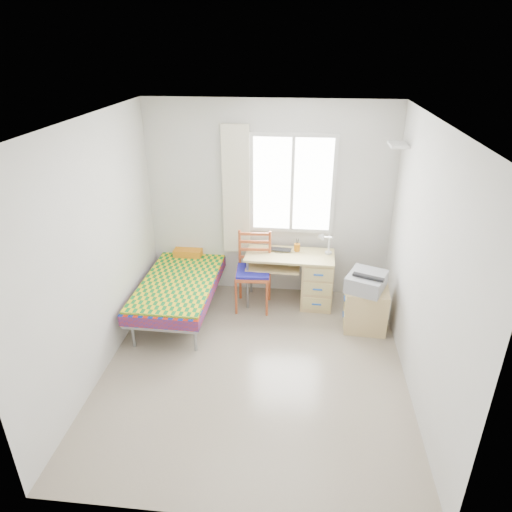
{
  "coord_description": "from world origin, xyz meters",
  "views": [
    {
      "loc": [
        0.44,
        -3.94,
        3.23
      ],
      "look_at": [
        -0.04,
        0.55,
        1.08
      ],
      "focal_mm": 32.0,
      "sensor_mm": 36.0,
      "label": 1
    }
  ],
  "objects": [
    {
      "name": "floating_shelf",
      "position": [
        1.49,
        1.4,
        2.15
      ],
      "size": [
        0.2,
        0.32,
        0.03
      ],
      "primitive_type": "cube",
      "color": "white",
      "rests_on": "wall_right"
    },
    {
      "name": "pen_cup",
      "position": [
        0.4,
        1.53,
        0.76
      ],
      "size": [
        0.08,
        0.08,
        0.1
      ],
      "primitive_type": "cylinder",
      "rotation": [
        0.0,
        0.0,
        0.01
      ],
      "color": "orange",
      "rests_on": "desk"
    },
    {
      "name": "wall_left",
      "position": [
        -1.6,
        0.0,
        1.3
      ],
      "size": [
        0.0,
        3.5,
        3.5
      ],
      "primitive_type": "plane",
      "rotation": [
        1.57,
        0.0,
        1.57
      ],
      "color": "silver",
      "rests_on": "ground"
    },
    {
      "name": "curtain",
      "position": [
        -0.42,
        1.68,
        1.45
      ],
      "size": [
        0.35,
        0.05,
        1.7
      ],
      "primitive_type": "cube",
      "color": "white",
      "rests_on": "wall_back"
    },
    {
      "name": "cabinet",
      "position": [
        1.26,
        0.9,
        0.27
      ],
      "size": [
        0.53,
        0.47,
        0.54
      ],
      "rotation": [
        0.0,
        0.0,
        -0.06
      ],
      "color": "tan",
      "rests_on": "floor"
    },
    {
      "name": "chair",
      "position": [
        -0.15,
        1.29,
        0.57
      ],
      "size": [
        0.47,
        0.47,
        1.02
      ],
      "rotation": [
        0.0,
        0.0,
        0.07
      ],
      "color": "#A64420",
      "rests_on": "floor"
    },
    {
      "name": "task_lamp",
      "position": [
        0.75,
        1.37,
        0.93
      ],
      "size": [
        0.21,
        0.3,
        0.35
      ],
      "rotation": [
        0.0,
        0.0,
        -0.13
      ],
      "color": "white",
      "rests_on": "desk"
    },
    {
      "name": "desk",
      "position": [
        0.61,
        1.41,
        0.39
      ],
      "size": [
        1.16,
        0.56,
        0.71
      ],
      "rotation": [
        0.0,
        0.0,
        -0.03
      ],
      "color": "#D8C171",
      "rests_on": "floor"
    },
    {
      "name": "floor",
      "position": [
        0.0,
        0.0,
        0.0
      ],
      "size": [
        3.5,
        3.5,
        0.0
      ],
      "primitive_type": "plane",
      "color": "#BCAD93",
      "rests_on": "ground"
    },
    {
      "name": "printer",
      "position": [
        1.23,
        0.91,
        0.64
      ],
      "size": [
        0.55,
        0.59,
        0.2
      ],
      "rotation": [
        0.0,
        0.0,
        -0.39
      ],
      "color": "#AAACB2",
      "rests_on": "cabinet"
    },
    {
      "name": "wall_back",
      "position": [
        0.0,
        1.75,
        1.3
      ],
      "size": [
        3.2,
        0.0,
        3.2
      ],
      "primitive_type": "plane",
      "rotation": [
        1.57,
        0.0,
        0.0
      ],
      "color": "silver",
      "rests_on": "ground"
    },
    {
      "name": "ceiling",
      "position": [
        0.0,
        0.0,
        2.6
      ],
      "size": [
        3.5,
        3.5,
        0.0
      ],
      "primitive_type": "plane",
      "rotation": [
        3.14,
        0.0,
        0.0
      ],
      "color": "white",
      "rests_on": "wall_back"
    },
    {
      "name": "bed",
      "position": [
        -1.07,
        1.16,
        0.41
      ],
      "size": [
        0.94,
        1.96,
        0.84
      ],
      "rotation": [
        0.0,
        0.0,
        -0.02
      ],
      "color": "#919599",
      "rests_on": "floor"
    },
    {
      "name": "window",
      "position": [
        0.3,
        1.73,
        1.55
      ],
      "size": [
        1.1,
        0.04,
        1.3
      ],
      "color": "white",
      "rests_on": "wall_back"
    },
    {
      "name": "book",
      "position": [
        0.13,
        1.44,
        0.59
      ],
      "size": [
        0.24,
        0.27,
        0.02
      ],
      "primitive_type": "imported",
      "rotation": [
        0.0,
        0.0,
        0.48
      ],
      "color": "gray",
      "rests_on": "desk"
    },
    {
      "name": "wall_right",
      "position": [
        1.6,
        0.0,
        1.3
      ],
      "size": [
        0.0,
        3.5,
        3.5
      ],
      "primitive_type": "plane",
      "rotation": [
        1.57,
        0.0,
        -1.57
      ],
      "color": "silver",
      "rests_on": "ground"
    },
    {
      "name": "laptop",
      "position": [
        0.17,
        1.47,
        0.72
      ],
      "size": [
        0.32,
        0.22,
        0.02
      ],
      "primitive_type": "imported",
      "rotation": [
        0.0,
        0.0,
        -0.1
      ],
      "color": "black",
      "rests_on": "desk"
    }
  ]
}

